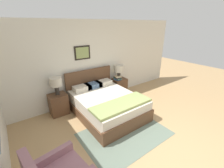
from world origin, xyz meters
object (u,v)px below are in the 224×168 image
nightstand_near_window (59,104)px  nightstand_by_door (119,86)px  table_lamp_near_window (56,83)px  table_lamp_by_door (119,69)px  bed (106,104)px

nightstand_near_window → nightstand_by_door: same height
nightstand_near_window → nightstand_by_door: (2.24, 0.00, 0.00)m
nightstand_by_door → table_lamp_near_window: bearing=179.8°
table_lamp_by_door → table_lamp_near_window: bearing=180.0°
bed → table_lamp_by_door: (1.10, 0.82, 0.65)m
bed → nightstand_by_door: bed is taller
table_lamp_near_window → table_lamp_by_door: bearing=0.0°
table_lamp_near_window → table_lamp_by_door: same height
bed → nightstand_by_door: bearing=35.9°
bed → table_lamp_near_window: size_ratio=4.11×
nightstand_by_door → table_lamp_near_window: 2.32m
nightstand_by_door → table_lamp_by_door: table_lamp_by_door is taller
nightstand_near_window → table_lamp_by_door: size_ratio=1.22×
nightstand_near_window → table_lamp_near_window: 0.66m
nightstand_by_door → bed: bearing=-144.1°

